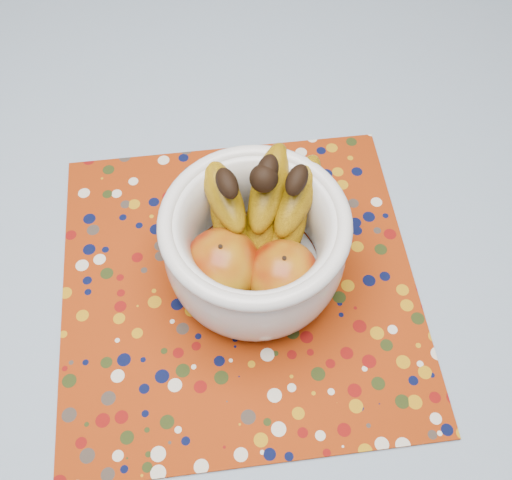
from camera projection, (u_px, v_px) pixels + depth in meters
The scene contains 4 objects.
table at pixel (218, 280), 0.85m from camera, with size 1.20×1.20×0.75m.
tablecloth at pixel (214, 251), 0.78m from camera, with size 1.32×1.32×0.01m, color #6489A7.
placemat at pixel (239, 283), 0.75m from camera, with size 0.44×0.44×0.00m, color maroon.
fruit_bowl at pixel (255, 237), 0.69m from camera, with size 0.23×0.23×0.17m.
Camera 1 is at (0.15, -0.37, 1.43)m, focal length 42.00 mm.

